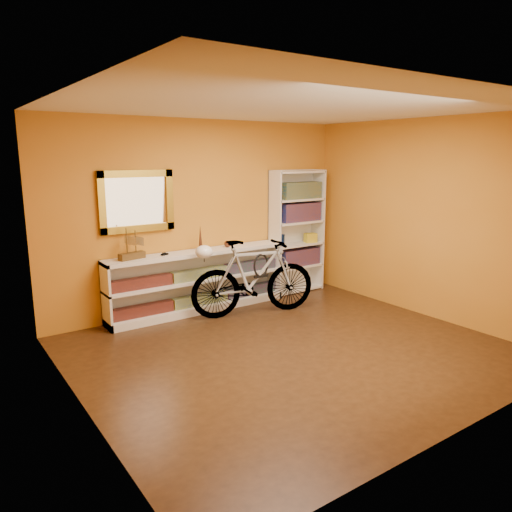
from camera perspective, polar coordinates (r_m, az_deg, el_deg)
floor at (r=5.48m, az=4.27°, el=-11.07°), size 4.50×4.00×0.01m
ceiling at (r=5.07m, az=4.74°, el=17.22°), size 4.50×4.00×0.01m
back_wall at (r=6.77m, az=-6.35°, el=4.76°), size 4.50×0.01×2.60m
left_wall at (r=4.10m, az=-20.70°, el=-0.57°), size 0.01×4.00×2.60m
right_wall at (r=6.76m, az=19.48°, el=4.15°), size 0.01×4.00×2.60m
gilt_mirror at (r=6.31m, az=-13.86°, el=6.26°), size 0.98×0.06×0.78m
wall_socket at (r=7.42m, az=0.02°, el=-2.80°), size 0.09×0.02×0.09m
console_unit at (r=6.69m, az=-6.74°, el=-2.97°), size 2.60×0.35×0.85m
cd_row_lower at (r=6.74m, az=-6.60°, el=-5.10°), size 2.50×0.13×0.14m
cd_row_upper at (r=6.65m, az=-6.68°, el=-2.09°), size 2.50×0.13×0.14m
model_ship at (r=6.18m, az=-14.48°, el=1.44°), size 0.36×0.19×0.40m
toy_car at (r=6.38m, az=-10.69°, el=0.11°), size 0.00×0.00×0.00m
bronze_ornament at (r=6.58m, az=-6.57°, el=2.14°), size 0.06×0.06×0.35m
decorative_orb at (r=6.81m, az=-3.38°, el=1.43°), size 0.09×0.09×0.09m
bookcase at (r=7.56m, az=4.83°, el=2.86°), size 0.90×0.30×1.90m
book_row_a at (r=7.67m, az=5.07°, el=-0.10°), size 0.70×0.22×0.26m
book_row_b at (r=7.55m, az=5.16°, el=5.17°), size 0.70×0.22×0.28m
book_row_c at (r=7.52m, az=5.21°, el=7.71°), size 0.70×0.22×0.25m
travel_mug at (r=7.37m, az=3.10°, el=1.89°), size 0.08×0.08×0.18m
red_tin at (r=7.39m, az=3.56°, el=7.32°), size 0.15×0.15×0.16m
yellow_bag at (r=7.71m, az=6.44°, el=2.14°), size 0.21×0.16×0.14m
bicycle at (r=6.48m, az=-0.27°, el=-2.52°), size 0.89×1.82×1.04m
helmet at (r=6.20m, az=-6.14°, el=0.49°), size 0.23×0.22×0.17m
u_lock at (r=6.48m, az=0.59°, el=-1.11°), size 0.24×0.03×0.24m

